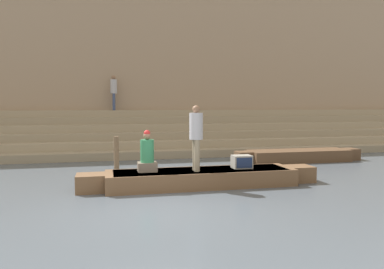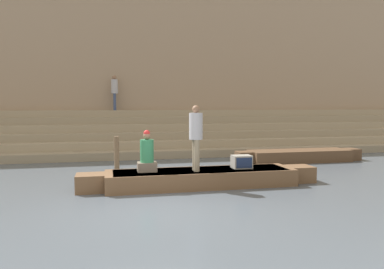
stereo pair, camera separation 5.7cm
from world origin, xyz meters
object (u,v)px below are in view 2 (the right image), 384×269
mooring_post (117,153)px  rowboat_main (201,177)px  person_rowing (147,155)px  moored_boat_shore (299,155)px  person_standing (196,133)px  person_on_steps (115,90)px  tv_set (242,162)px

mooring_post → rowboat_main: bearing=-54.9°
rowboat_main → person_rowing: bearing=179.5°
person_rowing → mooring_post: bearing=110.9°
rowboat_main → moored_boat_shore: moored_boat_shore is taller
person_standing → moored_boat_shore: (5.17, 3.74, -1.25)m
moored_boat_shore → mooring_post: bearing=177.6°
person_standing → person_on_steps: 10.08m
rowboat_main → moored_boat_shore: bearing=38.5°
rowboat_main → person_rowing: person_rowing is taller
rowboat_main → mooring_post: bearing=127.6°
person_rowing → moored_boat_shore: bearing=36.1°
tv_set → person_on_steps: size_ratio=0.30×
person_rowing → person_on_steps: (-0.68, 9.56, 2.12)m
mooring_post → person_on_steps: person_on_steps is taller
rowboat_main → person_on_steps: 10.27m
mooring_post → person_on_steps: size_ratio=0.66×
person_rowing → moored_boat_shore: (6.49, 3.55, -0.67)m
tv_set → mooring_post: mooring_post is taller
mooring_post → person_on_steps: (0.07, 6.43, 2.45)m
rowboat_main → person_rowing: (-1.51, 0.08, 0.67)m
person_standing → person_rowing: 1.46m
moored_boat_shore → person_on_steps: (-7.17, 6.02, 2.79)m
person_on_steps → person_standing: bearing=-64.8°
mooring_post → tv_set: bearing=-42.9°
person_standing → person_rowing: size_ratio=1.59×
moored_boat_shore → person_rowing: bearing=-157.0°
tv_set → person_on_steps: bearing=105.3°
person_standing → tv_set: bearing=-1.7°
rowboat_main → moored_boat_shore: size_ratio=1.28×
tv_set → mooring_post: bearing=133.2°
rowboat_main → mooring_post: (-2.25, 3.21, 0.34)m
moored_boat_shore → person_on_steps: bearing=134.3°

